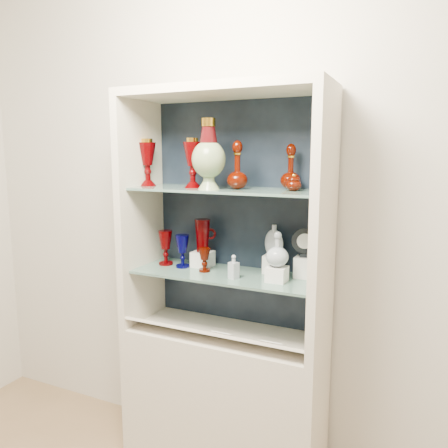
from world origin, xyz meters
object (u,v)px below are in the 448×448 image
at_px(flat_flask, 274,240).
at_px(cobalt_goblet, 183,251).
at_px(clear_round_decanter, 277,250).
at_px(ruby_goblet_small, 204,260).
at_px(pedestal_lamp_left, 147,162).
at_px(ruby_pitcher, 203,235).
at_px(clear_square_bottle, 234,267).
at_px(cameo_medallion, 304,242).
at_px(ruby_goblet_tall, 166,248).
at_px(lidded_bowl, 294,182).
at_px(ruby_decanter_b, 291,165).
at_px(ruby_decanter_a, 237,162).
at_px(enamel_urn, 209,154).
at_px(pedestal_lamp_right, 193,163).

bearing_deg(flat_flask, cobalt_goblet, -147.15).
bearing_deg(clear_round_decanter, ruby_goblet_small, 178.21).
bearing_deg(clear_round_decanter, flat_flask, 114.44).
height_order(pedestal_lamp_left, ruby_pitcher, pedestal_lamp_left).
height_order(clear_square_bottle, cameo_medallion, cameo_medallion).
bearing_deg(ruby_goblet_tall, lidded_bowl, -1.10).
bearing_deg(cameo_medallion, ruby_goblet_tall, 162.73).
bearing_deg(clear_round_decanter, ruby_decanter_b, 80.06).
bearing_deg(lidded_bowl, ruby_decanter_a, -175.22).
distance_m(ruby_goblet_tall, flat_flask, 0.58).
xyz_separation_m(ruby_decanter_b, ruby_goblet_small, (-0.40, -0.10, -0.47)).
relative_size(ruby_decanter_a, lidded_bowl, 3.15).
distance_m(ruby_goblet_small, ruby_pitcher, 0.14).
height_order(ruby_goblet_small, cameo_medallion, cameo_medallion).
relative_size(clear_square_bottle, clear_round_decanter, 0.73).
height_order(enamel_urn, ruby_goblet_tall, enamel_urn).
distance_m(lidded_bowl, ruby_goblet_tall, 0.78).
distance_m(enamel_urn, ruby_decanter_b, 0.39).
bearing_deg(pedestal_lamp_left, pedestal_lamp_right, -2.26).
bearing_deg(lidded_bowl, ruby_goblet_tall, 178.90).
relative_size(pedestal_lamp_left, lidded_bowl, 2.99).
bearing_deg(ruby_pitcher, clear_square_bottle, -52.51).
distance_m(ruby_decanter_b, lidded_bowl, 0.11).
xyz_separation_m(pedestal_lamp_left, lidded_bowl, (0.77, 0.02, -0.08)).
bearing_deg(ruby_goblet_small, pedestal_lamp_right, -177.21).
bearing_deg(clear_round_decanter, enamel_urn, -171.47).
relative_size(pedestal_lamp_right, clear_square_bottle, 2.09).
xyz_separation_m(ruby_goblet_small, clear_round_decanter, (0.38, -0.01, 0.09)).
relative_size(ruby_decanter_b, clear_square_bottle, 1.95).
height_order(enamel_urn, flat_flask, enamel_urn).
bearing_deg(ruby_decanter_b, cobalt_goblet, -172.02).
xyz_separation_m(pedestal_lamp_left, enamel_urn, (0.39, -0.07, 0.04)).
relative_size(pedestal_lamp_right, ruby_pitcher, 1.41).
xyz_separation_m(enamel_urn, cobalt_goblet, (-0.20, 0.09, -0.50)).
bearing_deg(lidded_bowl, clear_square_bottle, -163.72).
height_order(ruby_pitcher, flat_flask, ruby_pitcher).
bearing_deg(ruby_decanter_a, enamel_urn, -152.36).
height_order(pedestal_lamp_right, lidded_bowl, pedestal_lamp_right).
height_order(ruby_decanter_a, ruby_pitcher, ruby_decanter_a).
height_order(pedestal_lamp_right, ruby_pitcher, pedestal_lamp_right).
relative_size(ruby_pitcher, flat_flask, 1.08).
bearing_deg(ruby_decanter_b, flat_flask, 168.50).
bearing_deg(ruby_goblet_small, clear_round_decanter, -1.79).
distance_m(cobalt_goblet, flat_flask, 0.48).
xyz_separation_m(lidded_bowl, ruby_goblet_small, (-0.44, -0.02, -0.40)).
xyz_separation_m(pedestal_lamp_right, ruby_goblet_small, (0.06, 0.00, -0.48)).
distance_m(ruby_decanter_a, ruby_decanter_b, 0.25).
bearing_deg(ruby_goblet_tall, cameo_medallion, 5.38).
bearing_deg(ruby_decanter_a, cobalt_goblet, 175.28).
xyz_separation_m(ruby_goblet_tall, clear_square_bottle, (0.43, -0.09, -0.03)).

